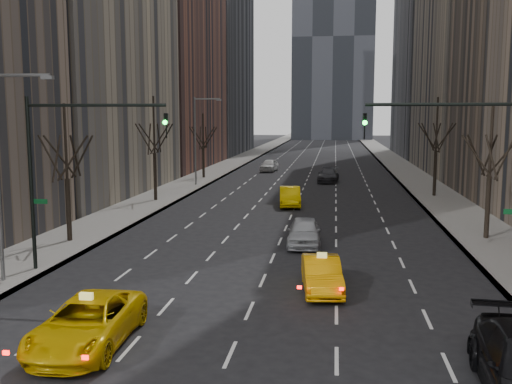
% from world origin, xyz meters
% --- Properties ---
extents(sidewalk_left, '(4.50, 320.00, 0.15)m').
position_xyz_m(sidewalk_left, '(-12.25, 70.00, 0.07)').
color(sidewalk_left, slate).
rests_on(sidewalk_left, ground).
extents(sidewalk_right, '(4.50, 320.00, 0.15)m').
position_xyz_m(sidewalk_right, '(12.25, 70.00, 0.07)').
color(sidewalk_right, slate).
rests_on(sidewalk_right, ground).
extents(bld_left_far, '(14.00, 28.00, 44.00)m').
position_xyz_m(bld_left_far, '(-21.50, 66.00, 22.00)').
color(bld_left_far, brown).
rests_on(bld_left_far, ground).
extents(tree_lw_b, '(3.36, 3.50, 7.82)m').
position_xyz_m(tree_lw_b, '(-12.00, 18.00, 3.72)').
color(tree_lw_b, black).
rests_on(tree_lw_b, ground).
extents(tree_lw_c, '(3.36, 3.50, 8.74)m').
position_xyz_m(tree_lw_c, '(-12.00, 34.00, 4.04)').
color(tree_lw_c, black).
rests_on(tree_lw_c, ground).
extents(tree_lw_d, '(3.36, 3.50, 7.36)m').
position_xyz_m(tree_lw_d, '(-12.00, 52.00, 3.56)').
color(tree_lw_d, black).
rests_on(tree_lw_d, ground).
extents(tree_rw_b, '(3.36, 3.50, 7.82)m').
position_xyz_m(tree_rw_b, '(12.00, 22.00, 3.72)').
color(tree_rw_b, black).
rests_on(tree_rw_b, ground).
extents(tree_rw_c, '(3.36, 3.50, 8.74)m').
position_xyz_m(tree_rw_c, '(12.00, 40.00, 4.04)').
color(tree_rw_c, black).
rests_on(tree_rw_c, ground).
extents(traffic_mast_left, '(6.69, 0.39, 8.00)m').
position_xyz_m(traffic_mast_left, '(-9.11, 12.00, 5.49)').
color(traffic_mast_left, black).
rests_on(traffic_mast_left, ground).
extents(traffic_mast_right, '(6.69, 0.39, 8.00)m').
position_xyz_m(traffic_mast_right, '(9.11, 12.00, 5.49)').
color(traffic_mast_right, black).
rests_on(traffic_mast_right, ground).
extents(streetlight_near, '(2.83, 0.22, 9.00)m').
position_xyz_m(streetlight_near, '(-10.84, 10.00, 5.62)').
color(streetlight_near, slate).
rests_on(streetlight_near, ground).
extents(streetlight_far, '(2.83, 0.22, 9.00)m').
position_xyz_m(streetlight_far, '(-10.84, 45.00, 5.62)').
color(streetlight_far, slate).
rests_on(streetlight_far, ground).
extents(taxi_suv, '(2.70, 5.56, 1.52)m').
position_xyz_m(taxi_suv, '(-4.62, 4.05, 0.76)').
color(taxi_suv, '#DEB104').
rests_on(taxi_suv, ground).
extents(taxi_sedan, '(1.98, 4.47, 1.42)m').
position_xyz_m(taxi_sedan, '(2.63, 10.83, 0.71)').
color(taxi_sedan, '#F59F05').
rests_on(taxi_sedan, ground).
extents(silver_sedan_ahead, '(2.00, 4.65, 1.57)m').
position_xyz_m(silver_sedan_ahead, '(1.45, 19.19, 0.78)').
color(silver_sedan_ahead, '#A5A7AD').
rests_on(silver_sedan_ahead, ground).
extents(far_taxi, '(2.12, 4.86, 1.55)m').
position_xyz_m(far_taxi, '(-0.45, 33.11, 0.78)').
color(far_taxi, yellow).
rests_on(far_taxi, ground).
extents(far_suv_grey, '(2.46, 5.38, 1.53)m').
position_xyz_m(far_suv_grey, '(2.43, 50.45, 0.76)').
color(far_suv_grey, '#2B2B30').
rests_on(far_suv_grey, ground).
extents(far_car_white, '(2.29, 4.81, 1.59)m').
position_xyz_m(far_car_white, '(-5.41, 61.54, 0.79)').
color(far_car_white, silver).
rests_on(far_car_white, ground).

